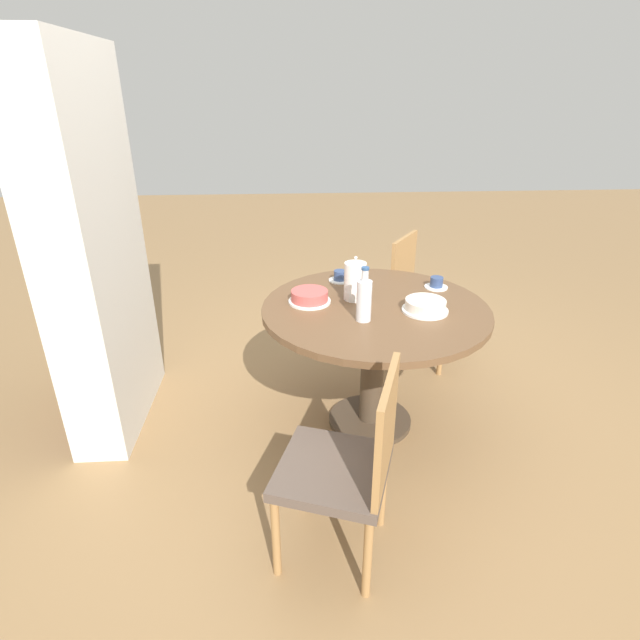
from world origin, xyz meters
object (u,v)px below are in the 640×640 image
at_px(chair_b, 349,464).
at_px(cake_second, 310,297).
at_px(bookshelf, 97,250).
at_px(cake_main, 425,306).
at_px(coffee_pot, 355,280).
at_px(water_bottle, 364,299).
at_px(cup_b, 436,284).
at_px(chair_a, 420,296).
at_px(cup_a, 340,277).

bearing_deg(chair_b, cake_second, -154.69).
xyz_separation_m(bookshelf, cake_main, (-0.27, -1.68, -0.24)).
relative_size(bookshelf, coffee_pot, 8.24).
xyz_separation_m(water_bottle, cup_b, (0.41, -0.48, -0.09)).
bearing_deg(cake_main, bookshelf, 80.84).
xyz_separation_m(coffee_pot, cup_b, (0.14, -0.49, -0.08)).
bearing_deg(chair_a, cake_second, 165.83).
relative_size(cake_main, cup_a, 1.79).
height_order(chair_a, bookshelf, bookshelf).
height_order(cake_main, cake_second, cake_second).
height_order(bookshelf, cup_a, bookshelf).
distance_m(bookshelf, cake_second, 1.13).
bearing_deg(cup_a, cake_second, 148.24).
relative_size(water_bottle, cup_b, 2.07).
height_order(cake_second, cup_a, cake_second).
distance_m(bookshelf, water_bottle, 1.40).
xyz_separation_m(coffee_pot, cake_second, (-0.03, 0.24, -0.08)).
bearing_deg(chair_b, cup_a, -164.97).
distance_m(chair_b, cup_a, 1.30).
bearing_deg(cake_main, chair_a, -13.70).
bearing_deg(bookshelf, cake_main, 80.84).
distance_m(chair_b, cake_second, 1.01).
xyz_separation_m(chair_b, cake_main, (0.80, -0.48, 0.31)).
bearing_deg(cake_second, chair_a, -47.98).
bearing_deg(bookshelf, chair_b, 48.33).
xyz_separation_m(chair_a, cup_b, (-0.55, 0.07, 0.30)).
height_order(chair_a, cup_b, chair_a).
distance_m(chair_a, cake_second, 1.12).
distance_m(coffee_pot, cake_main, 0.40).
height_order(chair_b, water_bottle, water_bottle).
relative_size(bookshelf, cake_main, 8.45).
relative_size(chair_a, bookshelf, 0.44).
height_order(water_bottle, cake_second, water_bottle).
height_order(cup_a, cup_b, same).
xyz_separation_m(chair_a, cake_second, (-0.72, 0.80, 0.31)).
bearing_deg(cup_a, cup_b, -105.17).
relative_size(chair_a, water_bottle, 3.17).
distance_m(cup_a, cup_b, 0.56).
bearing_deg(bookshelf, chair_a, 107.69).
bearing_deg(cup_a, chair_b, 176.00).
height_order(water_bottle, cup_a, water_bottle).
xyz_separation_m(bookshelf, cup_b, (0.05, -1.83, -0.25)).
bearing_deg(water_bottle, chair_b, 168.20).
bearing_deg(bookshelf, water_bottle, 75.22).
distance_m(cake_main, cake_second, 0.60).
height_order(bookshelf, cup_b, bookshelf).
bearing_deg(cake_second, cake_main, -104.96).
distance_m(chair_b, cake_main, 0.98).
relative_size(water_bottle, cake_main, 1.16).
bearing_deg(water_bottle, cup_b, -49.55).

